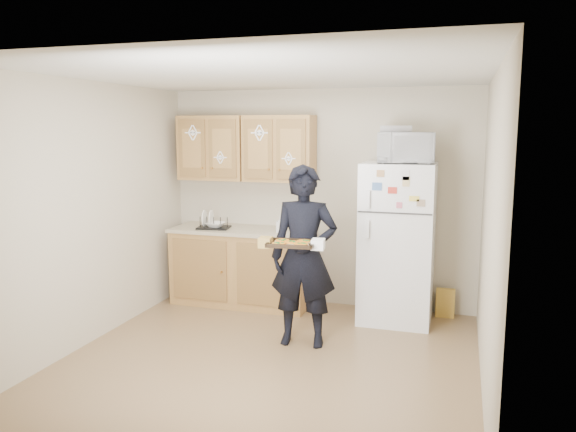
% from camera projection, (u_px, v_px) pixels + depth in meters
% --- Properties ---
extents(floor, '(3.60, 3.60, 0.00)m').
position_uv_depth(floor, '(269.00, 360.00, 5.02)').
color(floor, brown).
rests_on(floor, ground).
extents(ceiling, '(3.60, 3.60, 0.00)m').
position_uv_depth(ceiling, '(268.00, 74.00, 4.64)').
color(ceiling, silver).
rests_on(ceiling, wall_back).
extents(wall_back, '(3.60, 0.04, 2.50)m').
position_uv_depth(wall_back, '(319.00, 198.00, 6.53)').
color(wall_back, '#BDB299').
rests_on(wall_back, floor).
extents(wall_front, '(3.60, 0.04, 2.50)m').
position_uv_depth(wall_front, '(163.00, 273.00, 3.13)').
color(wall_front, '#BDB299').
rests_on(wall_front, floor).
extents(wall_left, '(0.04, 3.60, 2.50)m').
position_uv_depth(wall_left, '(91.00, 213.00, 5.36)').
color(wall_left, '#BDB299').
rests_on(wall_left, floor).
extents(wall_right, '(0.04, 3.60, 2.50)m').
position_uv_depth(wall_right, '(490.00, 234.00, 4.30)').
color(wall_right, '#BDB299').
rests_on(wall_right, floor).
extents(refrigerator, '(0.75, 0.70, 1.70)m').
position_uv_depth(refrigerator, '(397.00, 243.00, 5.96)').
color(refrigerator, white).
rests_on(refrigerator, floor).
extents(base_cabinet, '(1.60, 0.60, 0.86)m').
position_uv_depth(base_cabinet, '(242.00, 268.00, 6.60)').
color(base_cabinet, olive).
rests_on(base_cabinet, floor).
extents(countertop, '(1.64, 0.64, 0.04)m').
position_uv_depth(countertop, '(242.00, 230.00, 6.53)').
color(countertop, '#B7A38C').
rests_on(countertop, base_cabinet).
extents(upper_cab_left, '(0.80, 0.33, 0.75)m').
position_uv_depth(upper_cab_left, '(213.00, 148.00, 6.63)').
color(upper_cab_left, olive).
rests_on(upper_cab_left, wall_back).
extents(upper_cab_right, '(0.80, 0.33, 0.75)m').
position_uv_depth(upper_cab_right, '(279.00, 149.00, 6.39)').
color(upper_cab_right, olive).
rests_on(upper_cab_right, wall_back).
extents(cereal_box, '(0.20, 0.07, 0.32)m').
position_uv_depth(cereal_box, '(445.00, 303.00, 6.15)').
color(cereal_box, '#D8C64C').
rests_on(cereal_box, floor).
extents(person, '(0.67, 0.48, 1.72)m').
position_uv_depth(person, '(304.00, 256.00, 5.29)').
color(person, black).
rests_on(person, floor).
extents(baking_tray, '(0.45, 0.35, 0.04)m').
position_uv_depth(baking_tray, '(292.00, 244.00, 4.99)').
color(baking_tray, black).
rests_on(baking_tray, person).
extents(pizza_front_left, '(0.14, 0.14, 0.02)m').
position_uv_depth(pizza_front_left, '(279.00, 244.00, 4.94)').
color(pizza_front_left, gold).
rests_on(pizza_front_left, baking_tray).
extents(pizza_front_right, '(0.14, 0.14, 0.02)m').
position_uv_depth(pizza_front_right, '(301.00, 244.00, 4.90)').
color(pizza_front_right, gold).
rests_on(pizza_front_right, baking_tray).
extents(pizza_back_left, '(0.14, 0.14, 0.02)m').
position_uv_depth(pizza_back_left, '(282.00, 241.00, 5.07)').
color(pizza_back_left, gold).
rests_on(pizza_back_left, baking_tray).
extents(pizza_back_right, '(0.14, 0.14, 0.02)m').
position_uv_depth(pizza_back_right, '(304.00, 241.00, 5.03)').
color(pizza_back_right, gold).
rests_on(pizza_back_right, baking_tray).
extents(pizza_center, '(0.14, 0.14, 0.02)m').
position_uv_depth(pizza_center, '(292.00, 242.00, 4.98)').
color(pizza_center, gold).
rests_on(pizza_center, baking_tray).
extents(microwave, '(0.61, 0.45, 0.31)m').
position_uv_depth(microwave, '(405.00, 148.00, 5.75)').
color(microwave, white).
rests_on(microwave, refrigerator).
extents(foil_pan, '(0.35, 0.27, 0.07)m').
position_uv_depth(foil_pan, '(396.00, 129.00, 5.78)').
color(foil_pan, '#B2B2B9').
rests_on(foil_pan, microwave).
extents(dish_rack, '(0.40, 0.33, 0.14)m').
position_uv_depth(dish_rack, '(214.00, 222.00, 6.53)').
color(dish_rack, black).
rests_on(dish_rack, countertop).
extents(bowl, '(0.23, 0.23, 0.05)m').
position_uv_depth(bowl, '(215.00, 225.00, 6.53)').
color(bowl, white).
rests_on(bowl, dish_rack).
extents(soap_bottle, '(0.10, 0.10, 0.18)m').
position_uv_depth(soap_bottle, '(280.00, 224.00, 6.29)').
color(soap_bottle, white).
rests_on(soap_bottle, countertop).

